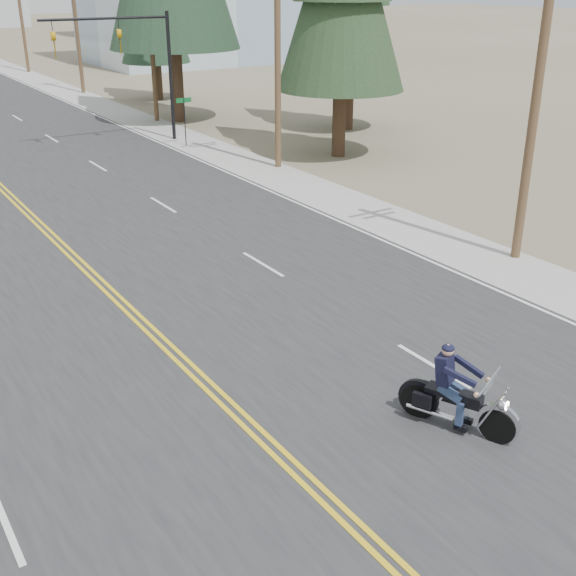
# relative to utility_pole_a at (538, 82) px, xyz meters

# --- Properties ---
(ground_plane) EXTENTS (400.00, 400.00, 0.00)m
(ground_plane) POSITION_rel_utility_pole_a_xyz_m (-12.50, -8.00, -5.73)
(ground_plane) COLOR #776D56
(ground_plane) RESTS_ON ground
(sidewalk_right) EXTENTS (3.00, 200.00, 0.01)m
(sidewalk_right) POSITION_rel_utility_pole_a_xyz_m (-1.00, 62.00, -5.73)
(sidewalk_right) COLOR #A5A5A0
(sidewalk_right) RESTS_ON ground
(traffic_mast_right) EXTENTS (7.10, 0.26, 7.00)m
(traffic_mast_right) POSITION_rel_utility_pole_a_xyz_m (-3.52, 24.00, -0.79)
(traffic_mast_right) COLOR black
(traffic_mast_right) RESTS_ON ground
(street_sign) EXTENTS (0.90, 0.06, 2.62)m
(street_sign) POSITION_rel_utility_pole_a_xyz_m (-1.70, 22.00, -3.93)
(street_sign) COLOR black
(street_sign) RESTS_ON ground
(utility_pole_a) EXTENTS (2.20, 0.30, 11.00)m
(utility_pole_a) POSITION_rel_utility_pole_a_xyz_m (0.00, 0.00, 0.00)
(utility_pole_a) COLOR brown
(utility_pole_a) RESTS_ON ground
(utility_pole_b) EXTENTS (2.20, 0.30, 11.50)m
(utility_pole_b) POSITION_rel_utility_pole_a_xyz_m (0.00, 15.00, 0.25)
(utility_pole_b) COLOR brown
(utility_pole_b) RESTS_ON ground
(utility_pole_c) EXTENTS (2.20, 0.30, 11.00)m
(utility_pole_c) POSITION_rel_utility_pole_a_xyz_m (0.00, 30.00, 0.00)
(utility_pole_c) COLOR brown
(utility_pole_c) RESTS_ON ground
(utility_pole_d) EXTENTS (2.20, 0.30, 11.50)m
(utility_pole_d) POSITION_rel_utility_pole_a_xyz_m (0.00, 45.00, 0.25)
(utility_pole_d) COLOR brown
(utility_pole_d) RESTS_ON ground
(utility_pole_e) EXTENTS (2.20, 0.30, 11.00)m
(utility_pole_e) POSITION_rel_utility_pole_a_xyz_m (0.00, 62.00, 0.00)
(utility_pole_e) COLOR brown
(utility_pole_e) RESTS_ON ground
(motorcyclist) EXTENTS (1.92, 2.62, 1.88)m
(motorcyclist) POSITION_rel_utility_pole_a_xyz_m (-8.93, -6.18, -4.79)
(motorcyclist) COLOR black
(motorcyclist) RESTS_ON ground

